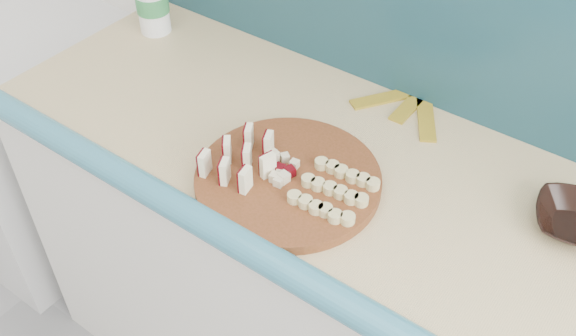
# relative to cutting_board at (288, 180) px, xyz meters

# --- Properties ---
(backsplash) EXTENTS (2.20, 0.02, 0.50)m
(backsplash) POSITION_rel_cutting_board_xyz_m (0.35, 0.41, 0.24)
(backsplash) COLOR teal
(backsplash) RESTS_ON kitchen_counter
(porcelain_fixture) EXTENTS (0.70, 0.72, 0.84)m
(porcelain_fixture) POSITION_rel_cutting_board_xyz_m (-1.20, 0.12, -0.52)
(porcelain_fixture) COLOR silver
(porcelain_fixture) RESTS_ON ground
(cutting_board) EXTENTS (0.41, 0.41, 0.02)m
(cutting_board) POSITION_rel_cutting_board_xyz_m (0.00, 0.00, 0.00)
(cutting_board) COLOR #4D2B10
(cutting_board) RESTS_ON kitchen_counter
(apple_wedges) EXTENTS (0.12, 0.15, 0.05)m
(apple_wedges) POSITION_rel_cutting_board_xyz_m (-0.09, -0.03, 0.04)
(apple_wedges) COLOR #FEF7CB
(apple_wedges) RESTS_ON cutting_board
(apple_chunks) EXTENTS (0.06, 0.06, 0.02)m
(apple_chunks) POSITION_rel_cutting_board_xyz_m (-0.02, -0.00, 0.02)
(apple_chunks) COLOR beige
(apple_chunks) RESTS_ON cutting_board
(banana_slices) EXTENTS (0.15, 0.15, 0.02)m
(banana_slices) POSITION_rel_cutting_board_xyz_m (0.10, 0.01, 0.02)
(banana_slices) COLOR #D0C17F
(banana_slices) RESTS_ON cutting_board
(canister) EXTENTS (0.08, 0.08, 0.14)m
(canister) POSITION_rel_cutting_board_xyz_m (-0.63, 0.27, 0.06)
(canister) COLOR white
(canister) RESTS_ON kitchen_counter
(banana_peel) EXTENTS (0.23, 0.19, 0.01)m
(banana_peel) POSITION_rel_cutting_board_xyz_m (0.07, 0.36, -0.01)
(banana_peel) COLOR #B19622
(banana_peel) RESTS_ON kitchen_counter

